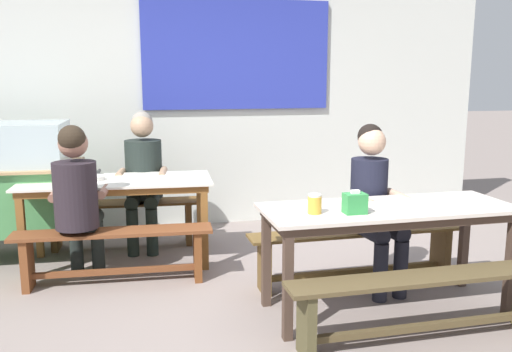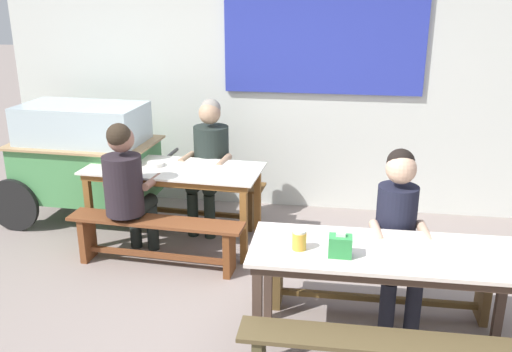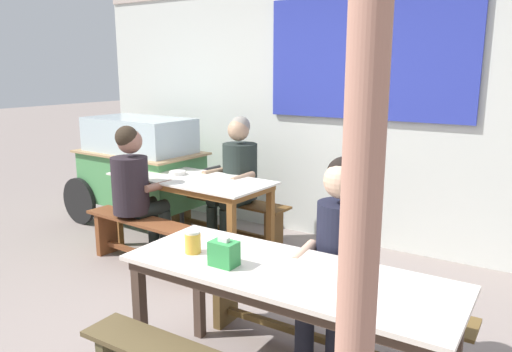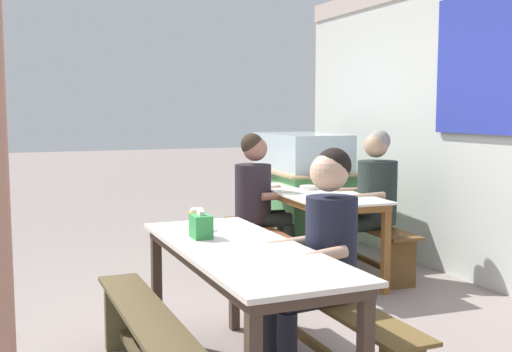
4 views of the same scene
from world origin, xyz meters
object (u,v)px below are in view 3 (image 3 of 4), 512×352
Objects in this scene: condiment_jar at (193,242)px; bench_near_back at (324,313)px; person_left_back_turned at (135,184)px; bench_far_front at (153,237)px; food_cart at (139,163)px; wooden_support_post at (356,316)px; dining_table_far at (190,185)px; person_center_facing at (237,173)px; soup_bowl at (177,173)px; bench_far_back at (224,212)px; dining_table_near at (287,284)px; tissue_box at (224,253)px; person_right_near_table at (337,253)px.

bench_near_back is at bearing 45.75° from condiment_jar.
person_left_back_turned is (-2.18, 0.51, 0.46)m from bench_near_back.
food_cart reaches higher than bench_far_front.
bench_far_front is at bearing 141.92° from wooden_support_post.
dining_table_far is 2.15m from bench_near_back.
food_cart is at bearing 141.29° from wooden_support_post.
bench_far_front is 1.19× the size of person_center_facing.
person_left_back_turned is 0.48m from soup_bowl.
bench_far_back is at bearing 162.87° from person_center_facing.
condiment_jar is at bearing -61.50° from person_center_facing.
person_center_facing is 2.25m from condiment_jar.
bench_far_back is (-1.86, 1.97, -0.40)m from dining_table_near.
soup_bowl is (-0.42, -0.42, 0.02)m from person_center_facing.
bench_far_back is 2.66m from tissue_box.
dining_table_near is at bearing -89.43° from bench_near_back.
condiment_jar reaches higher than dining_table_near.
food_cart is 1.40× the size of person_left_back_turned.
tissue_box is (1.58, -1.59, 0.15)m from dining_table_far.
wooden_support_post reaches higher than bench_far_front.
person_left_back_turned is at bearing 166.87° from bench_near_back.
person_center_facing is at bearing 118.50° from condiment_jar.
bench_far_front is at bearing 165.79° from person_right_near_table.
dining_table_near is 1.01× the size of bench_near_back.
bench_near_back is 1.36× the size of person_right_near_table.
condiment_jar is 1.87m from wooden_support_post.
person_left_back_turned is 1.95m from condiment_jar.
dining_table_far is at bearing 152.79° from person_right_near_table.
tissue_box is (1.61, -1.08, 0.54)m from bench_far_front.
condiment_jar is at bearing -38.62° from food_cart.
dining_table_far is at bearing 86.75° from bench_far_front.
bench_near_back is at bearing -13.13° from person_left_back_turned.
soup_bowl is (-0.21, -0.49, 0.50)m from bench_far_back.
dining_table_far is 0.65m from bench_far_back.
person_right_near_table is (0.09, 0.44, 0.05)m from dining_table_near.
food_cart is at bearing 155.83° from bench_near_back.
tissue_box reaches higher than soup_bowl.
food_cart reaches higher than soup_bowl.
dining_table_near reaches higher than bench_far_back.
wooden_support_post is at bearing -43.28° from tissue_box.
person_left_back_turned reaches higher than food_cart.
food_cart reaches higher than dining_table_near.
person_left_back_turned is 0.97× the size of person_center_facing.
food_cart is 3.32m from tissue_box.
condiment_jar is (-0.26, 0.06, -0.00)m from tissue_box.
person_left_back_turned is 8.21× the size of tissue_box.
bench_far_front is at bearing -93.25° from dining_table_far.
bench_far_back is at bearing 71.17° from person_left_back_turned.
bench_far_back is 9.34× the size of soup_bowl.
dining_table_far reaches higher than bench_far_front.
food_cart is at bearing 155.37° from person_right_near_table.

